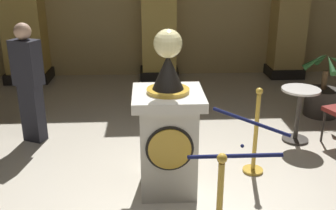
{
  "coord_description": "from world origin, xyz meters",
  "views": [
    {
      "loc": [
        -0.26,
        -3.29,
        2.35
      ],
      "look_at": [
        -0.05,
        0.45,
        0.97
      ],
      "focal_mm": 42.24,
      "sensor_mm": 36.0,
      "label": 1
    }
  ],
  "objects_px": {
    "potted_palm_right": "(322,97)",
    "cafe_table": "(299,108)",
    "pedestal_clock": "(168,130)",
    "stanchion_far": "(255,143)",
    "bystander_guest": "(29,81)"
  },
  "relations": [
    {
      "from": "stanchion_far",
      "to": "cafe_table",
      "type": "relative_size",
      "value": 1.38
    },
    {
      "from": "bystander_guest",
      "to": "cafe_table",
      "type": "xyz_separation_m",
      "value": [
        3.59,
        -0.22,
        -0.38
      ]
    },
    {
      "from": "pedestal_clock",
      "to": "potted_palm_right",
      "type": "relative_size",
      "value": 1.67
    },
    {
      "from": "pedestal_clock",
      "to": "stanchion_far",
      "type": "height_order",
      "value": "pedestal_clock"
    },
    {
      "from": "cafe_table",
      "to": "pedestal_clock",
      "type": "bearing_deg",
      "value": -148.43
    },
    {
      "from": "stanchion_far",
      "to": "potted_palm_right",
      "type": "xyz_separation_m",
      "value": [
        1.54,
        1.73,
        -0.07
      ]
    },
    {
      "from": "stanchion_far",
      "to": "cafe_table",
      "type": "distance_m",
      "value": 1.15
    },
    {
      "from": "stanchion_far",
      "to": "potted_palm_right",
      "type": "distance_m",
      "value": 2.32
    },
    {
      "from": "potted_palm_right",
      "to": "bystander_guest",
      "type": "bearing_deg",
      "value": -170.86
    },
    {
      "from": "stanchion_far",
      "to": "potted_palm_right",
      "type": "bearing_deg",
      "value": 48.27
    },
    {
      "from": "potted_palm_right",
      "to": "stanchion_far",
      "type": "bearing_deg",
      "value": -131.73
    },
    {
      "from": "stanchion_far",
      "to": "cafe_table",
      "type": "bearing_deg",
      "value": 45.21
    },
    {
      "from": "bystander_guest",
      "to": "potted_palm_right",
      "type": "bearing_deg",
      "value": 9.14
    },
    {
      "from": "stanchion_far",
      "to": "bystander_guest",
      "type": "xyz_separation_m",
      "value": [
        -2.78,
        1.03,
        0.49
      ]
    },
    {
      "from": "potted_palm_right",
      "to": "cafe_table",
      "type": "relative_size",
      "value": 1.38
    }
  ]
}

